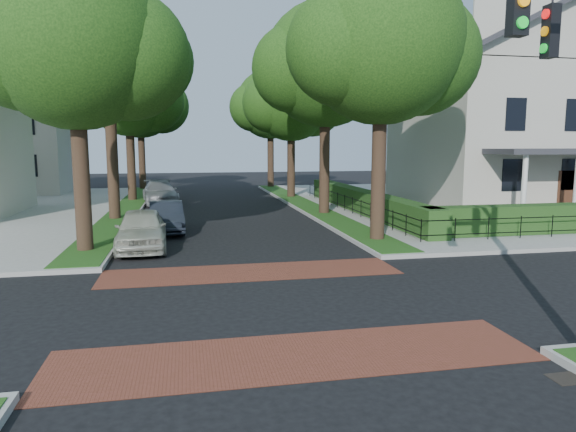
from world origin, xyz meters
name	(u,v)px	position (x,y,z in m)	size (l,w,h in m)	color
ground	(269,304)	(0.00, 0.00, 0.00)	(120.00, 120.00, 0.00)	black
sidewalk_ne	(508,201)	(19.50, 19.00, 0.07)	(30.00, 30.00, 0.15)	gray
crosswalk_far	(252,272)	(0.00, 3.20, 0.01)	(9.00, 2.20, 0.01)	brown
crosswalk_near	(296,356)	(0.00, -3.20, 0.01)	(9.00, 2.20, 0.01)	brown
storm_drain	(570,378)	(4.30, -5.00, 0.01)	(0.65, 0.45, 0.01)	black
grass_strip_ne	(305,204)	(5.40, 19.10, 0.16)	(1.60, 29.80, 0.02)	#264C15
grass_strip_nw	(126,208)	(-5.40, 19.10, 0.16)	(1.60, 29.80, 0.02)	#264C15
tree_right_near	(382,46)	(5.60, 7.24, 7.63)	(7.75, 6.67, 10.66)	black
tree_right_mid	(326,67)	(5.61, 15.25, 7.99)	(8.25, 7.09, 11.22)	black
tree_right_far	(292,101)	(5.60, 24.22, 6.91)	(7.25, 6.23, 9.74)	black
tree_right_back	(271,105)	(5.60, 33.23, 7.27)	(7.50, 6.45, 10.20)	black
tree_left_near	(79,45)	(-5.40, 7.23, 7.27)	(7.50, 6.45, 10.20)	black
tree_left_mid	(110,53)	(-5.39, 15.24, 8.34)	(8.00, 6.88, 11.48)	black
tree_left_far	(130,95)	(-5.40, 24.22, 7.12)	(7.00, 6.02, 9.86)	black
tree_left_back	(141,102)	(-5.40, 33.24, 7.41)	(7.75, 6.66, 10.44)	black
hedge_main_road	(362,201)	(7.70, 15.00, 0.75)	(1.00, 18.00, 1.20)	#214317
fence_main_road	(348,204)	(6.90, 15.00, 0.60)	(0.06, 18.00, 0.90)	black
house_victorian	(515,108)	(17.51, 15.92, 6.02)	(13.00, 13.05, 12.48)	#B3AFA1
house_left_far	(7,129)	(-15.49, 31.99, 5.04)	(10.00, 9.00, 10.14)	#B3AFA1
parked_car_front	(141,229)	(-3.58, 7.45, 0.76)	(1.78, 4.43, 1.51)	beige
parked_car_middle	(166,217)	(-2.81, 11.15, 0.67)	(1.43, 4.09, 1.35)	#1D232C
parked_car_rear	(160,193)	(-3.60, 22.53, 0.74)	(2.07, 5.10, 1.48)	gray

